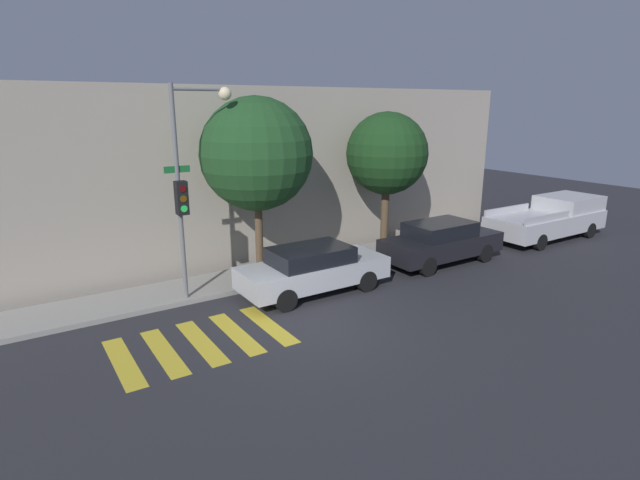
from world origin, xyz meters
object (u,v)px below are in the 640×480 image
sedan_middle (441,242)px  tree_near_corner (256,154)px  tree_midblock (387,154)px  pickup_truck (551,218)px  traffic_light_pole (190,172)px  sedan_near_corner (313,269)px

sedan_middle → tree_near_corner: bearing=162.3°
tree_near_corner → tree_midblock: 5.16m
pickup_truck → traffic_light_pole: bearing=175.1°
traffic_light_pole → sedan_middle: bearing=-8.6°
sedan_near_corner → sedan_middle: 5.34m
traffic_light_pole → pickup_truck: bearing=-4.9°
traffic_light_pole → pickup_truck: 15.24m
sedan_near_corner → tree_near_corner: tree_near_corner is taller
traffic_light_pole → tree_near_corner: 2.42m
sedan_near_corner → pickup_truck: (11.83, -0.00, 0.10)m
sedan_near_corner → sedan_middle: size_ratio=0.99×
traffic_light_pole → tree_midblock: bearing=5.2°
traffic_light_pole → sedan_middle: traffic_light_pole is taller
sedan_near_corner → sedan_middle: (5.34, 0.00, 0.03)m
pickup_truck → sedan_middle: bearing=180.0°
traffic_light_pole → tree_midblock: 7.49m
sedan_middle → tree_near_corner: tree_near_corner is taller
tree_near_corner → tree_midblock: size_ratio=1.10×
sedan_middle → tree_midblock: tree_midblock is taller
sedan_near_corner → tree_midblock: bearing=24.1°
traffic_light_pole → sedan_middle: 9.01m
tree_midblock → sedan_middle: bearing=-63.7°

